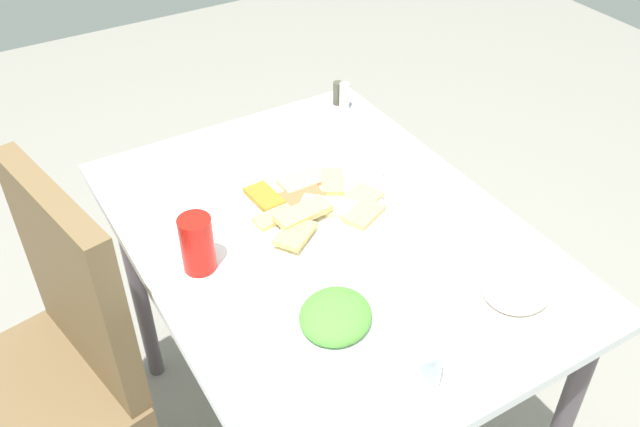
{
  "coord_description": "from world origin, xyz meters",
  "views": [
    {
      "loc": [
        -0.95,
        0.58,
        1.68
      ],
      "look_at": [
        0.03,
        0.0,
        0.77
      ],
      "focal_mm": 38.69,
      "sensor_mm": 36.0,
      "label": 1
    }
  ],
  "objects_px": {
    "salad_plate_greens": "(516,289)",
    "paper_napkin": "(376,153)",
    "salad_plate_rice": "(335,318)",
    "spoon": "(370,154)",
    "dining_chair": "(43,364)",
    "condiment_caddy": "(341,102)",
    "soda_can": "(197,244)",
    "dining_table": "(327,265)",
    "drinking_glass": "(417,366)",
    "pide_platter": "(311,208)",
    "fork": "(382,150)"
  },
  "relations": [
    {
      "from": "salad_plate_greens",
      "to": "paper_napkin",
      "type": "height_order",
      "value": "salad_plate_greens"
    },
    {
      "from": "salad_plate_rice",
      "to": "spoon",
      "type": "relative_size",
      "value": 1.17
    },
    {
      "from": "dining_chair",
      "to": "condiment_caddy",
      "type": "bearing_deg",
      "value": -73.15
    },
    {
      "from": "paper_napkin",
      "to": "spoon",
      "type": "relative_size",
      "value": 0.74
    },
    {
      "from": "soda_can",
      "to": "condiment_caddy",
      "type": "xyz_separation_m",
      "value": [
        0.38,
        -0.57,
        -0.04
      ]
    },
    {
      "from": "dining_table",
      "to": "drinking_glass",
      "type": "height_order",
      "value": "drinking_glass"
    },
    {
      "from": "dining_table",
      "to": "pide_platter",
      "type": "relative_size",
      "value": 3.1
    },
    {
      "from": "dining_table",
      "to": "paper_napkin",
      "type": "relative_size",
      "value": 7.81
    },
    {
      "from": "dining_table",
      "to": "condiment_caddy",
      "type": "relative_size",
      "value": 10.81
    },
    {
      "from": "dining_chair",
      "to": "spoon",
      "type": "xyz_separation_m",
      "value": [
        0.05,
        -0.85,
        0.21
      ]
    },
    {
      "from": "salad_plate_rice",
      "to": "dining_chair",
      "type": "bearing_deg",
      "value": 52.13
    },
    {
      "from": "dining_chair",
      "to": "salad_plate_rice",
      "type": "relative_size",
      "value": 4.45
    },
    {
      "from": "salad_plate_greens",
      "to": "condiment_caddy",
      "type": "height_order",
      "value": "condiment_caddy"
    },
    {
      "from": "dining_table",
      "to": "salad_plate_rice",
      "type": "height_order",
      "value": "salad_plate_rice"
    },
    {
      "from": "drinking_glass",
      "to": "fork",
      "type": "distance_m",
      "value": 0.71
    },
    {
      "from": "salad_plate_rice",
      "to": "dining_table",
      "type": "bearing_deg",
      "value": -28.11
    },
    {
      "from": "pide_platter",
      "to": "fork",
      "type": "relative_size",
      "value": 1.73
    },
    {
      "from": "salad_plate_rice",
      "to": "fork",
      "type": "height_order",
      "value": "salad_plate_rice"
    },
    {
      "from": "fork",
      "to": "spoon",
      "type": "distance_m",
      "value": 0.04
    },
    {
      "from": "drinking_glass",
      "to": "condiment_caddy",
      "type": "relative_size",
      "value": 1.15
    },
    {
      "from": "dining_table",
      "to": "condiment_caddy",
      "type": "xyz_separation_m",
      "value": [
        0.42,
        -0.3,
        0.12
      ]
    },
    {
      "from": "pide_platter",
      "to": "salad_plate_greens",
      "type": "bearing_deg",
      "value": -154.54
    },
    {
      "from": "condiment_caddy",
      "to": "dining_chair",
      "type": "bearing_deg",
      "value": 106.85
    },
    {
      "from": "salad_plate_greens",
      "to": "salad_plate_rice",
      "type": "bearing_deg",
      "value": 70.93
    },
    {
      "from": "pide_platter",
      "to": "spoon",
      "type": "distance_m",
      "value": 0.26
    },
    {
      "from": "dining_chair",
      "to": "soda_can",
      "type": "xyz_separation_m",
      "value": [
        -0.11,
        -0.33,
        0.26
      ]
    },
    {
      "from": "drinking_glass",
      "to": "condiment_caddy",
      "type": "height_order",
      "value": "drinking_glass"
    },
    {
      "from": "drinking_glass",
      "to": "paper_napkin",
      "type": "distance_m",
      "value": 0.7
    },
    {
      "from": "salad_plate_rice",
      "to": "soda_can",
      "type": "bearing_deg",
      "value": 29.03
    },
    {
      "from": "dining_chair",
      "to": "paper_napkin",
      "type": "xyz_separation_m",
      "value": [
        0.05,
        -0.86,
        0.2
      ]
    },
    {
      "from": "paper_napkin",
      "to": "dining_chair",
      "type": "bearing_deg",
      "value": 93.3
    },
    {
      "from": "spoon",
      "to": "condiment_caddy",
      "type": "xyz_separation_m",
      "value": [
        0.22,
        -0.06,
        0.02
      ]
    },
    {
      "from": "salad_plate_rice",
      "to": "pide_platter",
      "type": "bearing_deg",
      "value": -22.65
    },
    {
      "from": "paper_napkin",
      "to": "condiment_caddy",
      "type": "distance_m",
      "value": 0.23
    },
    {
      "from": "condiment_caddy",
      "to": "paper_napkin",
      "type": "bearing_deg",
      "value": 170.29
    },
    {
      "from": "dining_chair",
      "to": "condiment_caddy",
      "type": "relative_size",
      "value": 9.78
    },
    {
      "from": "fork",
      "to": "spoon",
      "type": "xyz_separation_m",
      "value": [
        0.0,
        0.04,
        0.0
      ]
    },
    {
      "from": "pide_platter",
      "to": "drinking_glass",
      "type": "height_order",
      "value": "drinking_glass"
    },
    {
      "from": "drinking_glass",
      "to": "salad_plate_greens",
      "type": "bearing_deg",
      "value": -76.48
    },
    {
      "from": "pide_platter",
      "to": "spoon",
      "type": "xyz_separation_m",
      "value": [
        0.12,
        -0.24,
        -0.01
      ]
    },
    {
      "from": "salad_plate_rice",
      "to": "drinking_glass",
      "type": "relative_size",
      "value": 1.92
    },
    {
      "from": "salad_plate_rice",
      "to": "spoon",
      "type": "bearing_deg",
      "value": -40.53
    },
    {
      "from": "pide_platter",
      "to": "salad_plate_rice",
      "type": "relative_size",
      "value": 1.59
    },
    {
      "from": "pide_platter",
      "to": "paper_napkin",
      "type": "height_order",
      "value": "pide_platter"
    },
    {
      "from": "paper_napkin",
      "to": "pide_platter",
      "type": "bearing_deg",
      "value": 114.9
    },
    {
      "from": "paper_napkin",
      "to": "fork",
      "type": "bearing_deg",
      "value": -90.0
    },
    {
      "from": "condiment_caddy",
      "to": "fork",
      "type": "bearing_deg",
      "value": 174.83
    },
    {
      "from": "paper_napkin",
      "to": "soda_can",
      "type": "bearing_deg",
      "value": 106.37
    },
    {
      "from": "paper_napkin",
      "to": "fork",
      "type": "relative_size",
      "value": 0.69
    },
    {
      "from": "pide_platter",
      "to": "soda_can",
      "type": "distance_m",
      "value": 0.28
    }
  ]
}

